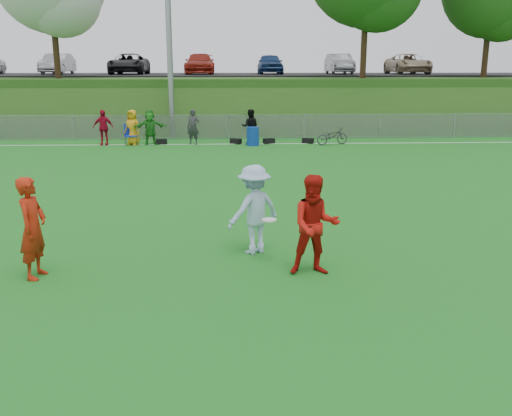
{
  "coord_description": "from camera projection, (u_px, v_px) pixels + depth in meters",
  "views": [
    {
      "loc": [
        0.05,
        -9.93,
        3.84
      ],
      "look_at": [
        0.54,
        0.5,
        1.19
      ],
      "focal_mm": 40.0,
      "sensor_mm": 36.0,
      "label": 1
    }
  ],
  "objects": [
    {
      "name": "ground",
      "position": [
        228.0,
        277.0,
        10.56
      ],
      "size": [
        120.0,
        120.0,
        0.0
      ],
      "primitive_type": "plane",
      "color": "#166A16",
      "rests_on": "ground"
    },
    {
      "name": "gear_bags",
      "position": [
        244.0,
        141.0,
        28.08
      ],
      "size": [
        7.82,
        0.56,
        0.26
      ],
      "color": "black",
      "rests_on": "ground"
    },
    {
      "name": "player_red_center",
      "position": [
        315.0,
        225.0,
        10.52
      ],
      "size": [
        0.92,
        0.72,
        1.89
      ],
      "primitive_type": "imported",
      "rotation": [
        0.0,
        0.0,
        0.01
      ],
      "color": "#B4120C",
      "rests_on": "ground"
    },
    {
      "name": "bicycle",
      "position": [
        332.0,
        136.0,
        27.66
      ],
      "size": [
        1.74,
        1.06,
        0.86
      ],
      "primitive_type": "imported",
      "rotation": [
        0.0,
        0.0,
        1.89
      ],
      "color": "#2E2E30",
      "rests_on": "ground"
    },
    {
      "name": "spectator_row",
      "position": [
        165.0,
        127.0,
        27.64
      ],
      "size": [
        8.08,
        0.84,
        1.69
      ],
      "color": "#A50B24",
      "rests_on": "ground"
    },
    {
      "name": "sideline_far",
      "position": [
        229.0,
        144.0,
        27.98
      ],
      "size": [
        60.0,
        0.1,
        0.01
      ],
      "primitive_type": "cube",
      "color": "white",
      "rests_on": "ground"
    },
    {
      "name": "player_blue",
      "position": [
        254.0,
        210.0,
        11.71
      ],
      "size": [
        1.38,
        1.23,
        1.86
      ],
      "primitive_type": "imported",
      "rotation": [
        0.0,
        0.0,
        3.71
      ],
      "color": "#A0BBDD",
      "rests_on": "ground"
    },
    {
      "name": "camp_chair",
      "position": [
        131.0,
        139.0,
        27.66
      ],
      "size": [
        0.71,
        0.72,
        1.0
      ],
      "rotation": [
        0.0,
        0.0,
        0.32
      ],
      "color": "#112DB8",
      "rests_on": "ground"
    },
    {
      "name": "light_pole",
      "position": [
        168.0,
        5.0,
        28.91
      ],
      "size": [
        1.2,
        0.4,
        12.15
      ],
      "color": "gray",
      "rests_on": "ground"
    },
    {
      "name": "car_row",
      "position": [
        212.0,
        64.0,
        40.55
      ],
      "size": [
        32.04,
        5.18,
        1.44
      ],
      "color": "silver",
      "rests_on": "parking_lot"
    },
    {
      "name": "berm",
      "position": [
        228.0,
        98.0,
        40.2
      ],
      "size": [
        120.0,
        18.0,
        3.0
      ],
      "primitive_type": "cube",
      "color": "#274C15",
      "rests_on": "ground"
    },
    {
      "name": "recycling_bin",
      "position": [
        253.0,
        136.0,
        27.42
      ],
      "size": [
        0.64,
        0.64,
        0.89
      ],
      "primitive_type": "cylinder",
      "rotation": [
        0.0,
        0.0,
        0.08
      ],
      "color": "#0E3398",
      "rests_on": "ground"
    },
    {
      "name": "frisbee",
      "position": [
        269.0,
        220.0,
        11.22
      ],
      "size": [
        0.29,
        0.29,
        0.03
      ],
      "color": "white",
      "rests_on": "ground"
    },
    {
      "name": "parking_lot",
      "position": [
        228.0,
        75.0,
        41.76
      ],
      "size": [
        120.0,
        12.0,
        0.1
      ],
      "primitive_type": "cube",
      "color": "black",
      "rests_on": "berm"
    },
    {
      "name": "fence",
      "position": [
        228.0,
        127.0,
        29.76
      ],
      "size": [
        58.0,
        0.06,
        1.3
      ],
      "color": "gray",
      "rests_on": "ground"
    },
    {
      "name": "player_red_left",
      "position": [
        33.0,
        228.0,
        10.34
      ],
      "size": [
        0.54,
        0.74,
        1.89
      ],
      "primitive_type": "imported",
      "rotation": [
        0.0,
        0.0,
        1.44
      ],
      "color": "#AB1F0B",
      "rests_on": "ground"
    }
  ]
}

